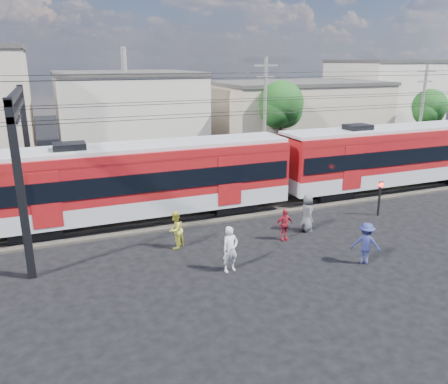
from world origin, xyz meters
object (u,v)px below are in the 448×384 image
at_px(commuter_train, 143,178).
at_px(pedestrian_c, 366,243).
at_px(pedestrian_a, 230,249).
at_px(crossing_signal, 380,192).

distance_m(commuter_train, pedestrian_c, 11.39).
xyz_separation_m(commuter_train, pedestrian_a, (2.06, -6.90, -1.45)).
relative_size(commuter_train, crossing_signal, 25.78).
height_order(pedestrian_a, pedestrian_c, pedestrian_a).
height_order(commuter_train, pedestrian_a, commuter_train).
distance_m(pedestrian_a, crossing_signal, 10.61).
bearing_deg(pedestrian_a, commuter_train, 96.22).
height_order(commuter_train, pedestrian_c, commuter_train).
relative_size(pedestrian_a, pedestrian_c, 1.06).
xyz_separation_m(commuter_train, crossing_signal, (12.20, -3.81, -1.05)).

